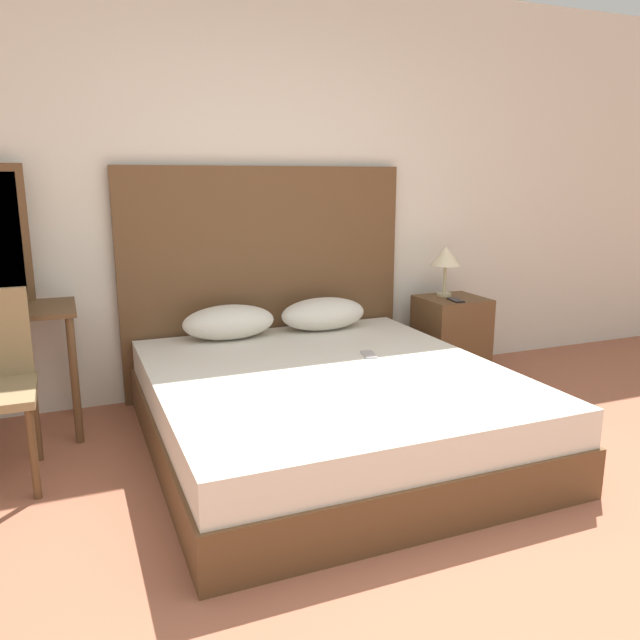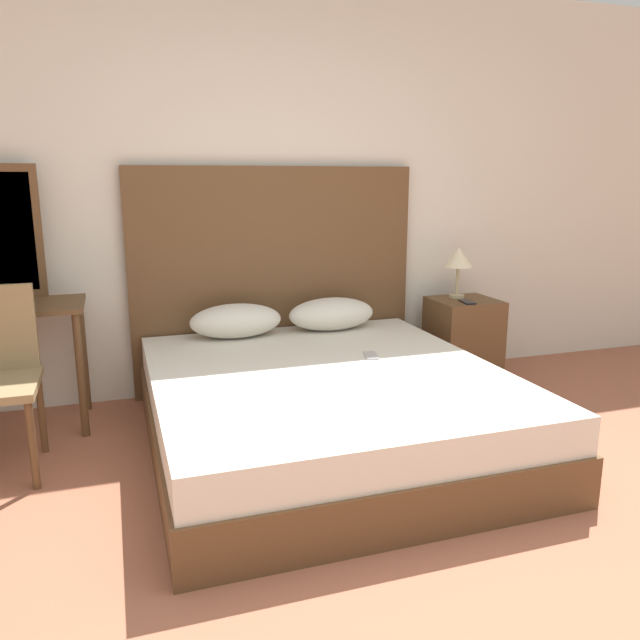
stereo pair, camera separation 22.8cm
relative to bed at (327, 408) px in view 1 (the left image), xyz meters
name	(u,v)px [view 1 (the left image)]	position (x,y,z in m)	size (l,w,h in m)	color
ground_plane	(483,618)	(-0.06, -1.48, -0.21)	(16.00, 16.00, 0.00)	#9E5B42
wall_back	(252,191)	(-0.06, 1.13, 1.14)	(10.00, 0.06, 2.70)	silver
bed	(327,408)	(0.00, 0.00, 0.00)	(1.85, 2.07, 0.43)	brown
headboard	(266,280)	(0.00, 1.06, 0.54)	(1.94, 0.05, 1.51)	brown
pillow_left	(229,322)	(-0.32, 0.83, 0.33)	(0.59, 0.30, 0.22)	silver
pillow_right	(323,314)	(0.32, 0.83, 0.33)	(0.59, 0.30, 0.22)	silver
phone_on_bed	(369,354)	(0.33, 0.16, 0.22)	(0.10, 0.16, 0.01)	#B7B7BC
nightstand	(450,338)	(1.29, 0.74, 0.08)	(0.44, 0.42, 0.60)	brown
table_lamp	(446,258)	(1.27, 0.83, 0.66)	(0.21, 0.21, 0.36)	tan
phone_on_nightstand	(456,300)	(1.24, 0.64, 0.39)	(0.09, 0.16, 0.01)	black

